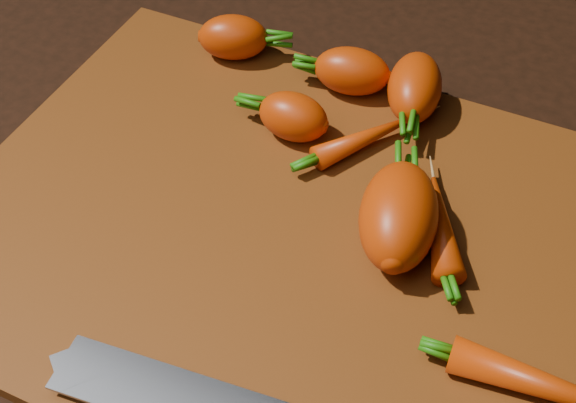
% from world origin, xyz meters
% --- Properties ---
extents(ground, '(2.00, 2.00, 0.01)m').
position_xyz_m(ground, '(0.00, 0.00, -0.01)').
color(ground, black).
extents(cutting_board, '(0.50, 0.40, 0.01)m').
position_xyz_m(cutting_board, '(0.00, 0.00, 0.01)').
color(cutting_board, brown).
rests_on(cutting_board, ground).
extents(carrot_0, '(0.06, 0.04, 0.04)m').
position_xyz_m(carrot_0, '(-0.04, 0.10, 0.03)').
color(carrot_0, '#C03100').
rests_on(carrot_0, cutting_board).
extents(carrot_1, '(0.06, 0.09, 0.05)m').
position_xyz_m(carrot_1, '(0.04, 0.17, 0.03)').
color(carrot_1, '#C03100').
rests_on(carrot_1, cutting_board).
extents(carrot_2, '(0.08, 0.11, 0.06)m').
position_xyz_m(carrot_2, '(0.08, 0.02, 0.04)').
color(carrot_2, '#C03100').
rests_on(carrot_2, cutting_board).
extents(carrot_3, '(0.07, 0.05, 0.04)m').
position_xyz_m(carrot_3, '(-0.01, 0.17, 0.03)').
color(carrot_3, '#C03100').
rests_on(carrot_3, cutting_board).
extents(carrot_4, '(0.07, 0.06, 0.04)m').
position_xyz_m(carrot_4, '(-0.13, 0.17, 0.03)').
color(carrot_4, '#C03100').
rests_on(carrot_4, cutting_board).
extents(carrot_5, '(0.07, 0.09, 0.02)m').
position_xyz_m(carrot_5, '(0.03, 0.11, 0.02)').
color(carrot_5, '#C03100').
rests_on(carrot_5, cutting_board).
extents(carrot_6, '(0.14, 0.03, 0.03)m').
position_xyz_m(carrot_6, '(0.22, -0.06, 0.02)').
color(carrot_6, '#C03100').
rests_on(carrot_6, cutting_board).
extents(carrot_7, '(0.06, 0.10, 0.02)m').
position_xyz_m(carrot_7, '(0.11, 0.04, 0.02)').
color(carrot_7, '#C03100').
rests_on(carrot_7, cutting_board).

